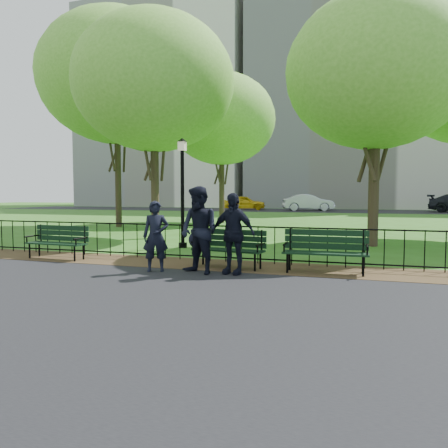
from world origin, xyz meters
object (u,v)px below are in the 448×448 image
(lamppost, at_px, (182,188))
(taxi, at_px, (244,203))
(tree_mid_w, at_px, (116,78))
(person_left, at_px, (156,236))
(person_right, at_px, (233,233))
(sedan_silver, at_px, (308,203))
(park_bench_left_a, at_px, (59,238))
(tree_far_c, at_px, (222,119))
(tree_near_w, at_px, (154,83))
(park_bench_main, at_px, (217,243))
(tree_near_e, at_px, (376,72))
(park_bench_right_a, at_px, (325,246))
(person_mid, at_px, (199,230))

(lamppost, height_order, taxi, lamppost)
(tree_mid_w, height_order, person_left, tree_mid_w)
(person_right, height_order, sedan_silver, person_right)
(tree_mid_w, height_order, taxi, tree_mid_w)
(tree_mid_w, xyz_separation_m, person_left, (7.49, -10.79, -6.55))
(park_bench_left_a, height_order, tree_far_c, tree_far_c)
(lamppost, bearing_deg, tree_near_w, 132.40)
(park_bench_main, height_order, taxi, taxi)
(tree_near_w, distance_m, tree_mid_w, 6.42)
(tree_near_w, height_order, person_left, tree_near_w)
(lamppost, xyz_separation_m, person_left, (1.11, -4.02, -1.06))
(park_bench_left_a, distance_m, taxi, 33.76)
(person_left, xyz_separation_m, sedan_silver, (-0.93, 33.73, 0.04))
(tree_near_w, xyz_separation_m, person_right, (4.83, -6.08, -4.84))
(tree_near_w, relative_size, person_right, 4.91)
(park_bench_left_a, distance_m, tree_near_e, 10.50)
(tree_near_e, bearing_deg, tree_mid_w, 159.01)
(tree_far_c, bearing_deg, park_bench_right_a, -64.08)
(lamppost, bearing_deg, person_left, -74.53)
(park_bench_right_a, distance_m, sedan_silver, 33.09)
(tree_far_c, height_order, person_left, tree_far_c)
(person_left, height_order, person_mid, person_mid)
(park_bench_right_a, height_order, person_right, person_right)
(tree_near_e, height_order, tree_far_c, tree_far_c)
(tree_mid_w, height_order, person_right, tree_mid_w)
(park_bench_right_a, height_order, tree_far_c, tree_far_c)
(sedan_silver, bearing_deg, tree_far_c, 154.41)
(tree_near_w, relative_size, person_mid, 4.55)
(park_bench_right_a, relative_size, tree_near_e, 0.22)
(lamppost, distance_m, tree_near_w, 4.95)
(park_bench_left_a, relative_size, sedan_silver, 0.34)
(park_bench_left_a, distance_m, person_left, 3.30)
(tree_far_c, bearing_deg, person_mid, -73.49)
(lamppost, relative_size, tree_far_c, 0.40)
(park_bench_left_a, bearing_deg, tree_near_e, 38.15)
(tree_mid_w, distance_m, person_left, 14.68)
(lamppost, distance_m, person_right, 4.78)
(park_bench_left_a, xyz_separation_m, taxi, (-4.27, 33.49, 0.22))
(tree_near_w, height_order, sedan_silver, tree_near_w)
(park_bench_left_a, height_order, tree_near_e, tree_near_e)
(park_bench_right_a, bearing_deg, tree_mid_w, 136.49)
(tree_mid_w, distance_m, person_mid, 15.12)
(lamppost, bearing_deg, park_bench_right_a, -34.17)
(park_bench_left_a, relative_size, tree_mid_w, 0.16)
(park_bench_main, bearing_deg, person_right, -43.40)
(person_mid, xyz_separation_m, person_right, (0.65, 0.21, -0.07))
(tree_far_c, bearing_deg, person_right, -71.03)
(lamppost, bearing_deg, person_mid, -62.40)
(tree_near_w, xyz_separation_m, sedan_silver, (2.27, 27.43, -4.88))
(person_left, bearing_deg, tree_near_w, 96.10)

